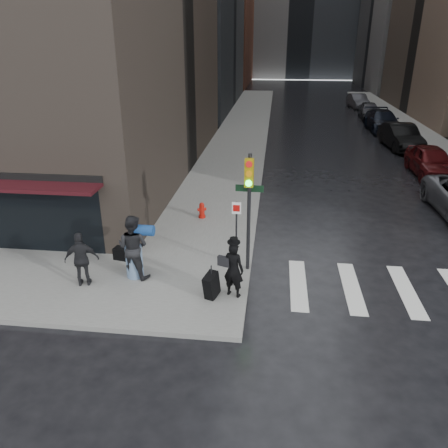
{
  "coord_description": "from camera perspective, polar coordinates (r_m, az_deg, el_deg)",
  "views": [
    {
      "loc": [
        2.59,
        -10.76,
        6.99
      ],
      "look_at": [
        1.04,
        2.38,
        1.3
      ],
      "focal_mm": 35.0,
      "sensor_mm": 36.0,
      "label": 1
    }
  ],
  "objects": [
    {
      "name": "parked_car_2",
      "position": [
        32.14,
        22.11,
        10.52
      ],
      "size": [
        2.14,
        5.11,
        1.64
      ],
      "primitive_type": "imported",
      "rotation": [
        0.0,
        0.0,
        0.08
      ],
      "color": "black",
      "rests_on": "ground"
    },
    {
      "name": "fire_hydrant",
      "position": [
        17.87,
        -2.91,
        1.73
      ],
      "size": [
        0.38,
        0.29,
        0.65
      ],
      "rotation": [
        0.0,
        0.0,
        0.4
      ],
      "color": "#A7130A",
      "rests_on": "ground"
    },
    {
      "name": "man_jeans",
      "position": [
        13.47,
        -11.8,
        -2.89
      ],
      "size": [
        1.42,
        0.99,
        2.02
      ],
      "rotation": [
        0.0,
        0.0,
        2.94
      ],
      "color": "black",
      "rests_on": "ground"
    },
    {
      "name": "man_greycoat",
      "position": [
        13.47,
        -18.07,
        -4.42
      ],
      "size": [
        1.06,
        0.64,
        1.69
      ],
      "rotation": [
        0.0,
        0.0,
        3.39
      ],
      "color": "black",
      "rests_on": "ground"
    },
    {
      "name": "parked_car_3",
      "position": [
        38.1,
        19.98,
        12.55
      ],
      "size": [
        2.36,
        5.52,
        1.58
      ],
      "primitive_type": "imported",
      "rotation": [
        0.0,
        0.0,
        0.03
      ],
      "color": "black",
      "rests_on": "ground"
    },
    {
      "name": "man_overcoat",
      "position": [
        12.31,
        0.65,
        -6.27
      ],
      "size": [
        1.2,
        0.84,
        1.85
      ],
      "rotation": [
        0.0,
        0.0,
        2.8
      ],
      "color": "black",
      "rests_on": "ground"
    },
    {
      "name": "sidewalk_left",
      "position": [
        38.48,
        2.82,
        12.88
      ],
      "size": [
        4.0,
        50.0,
        0.15
      ],
      "primitive_type": "cube",
      "color": "slate",
      "rests_on": "ground"
    },
    {
      "name": "sidewalk_right",
      "position": [
        39.91,
        22.95,
        11.5
      ],
      "size": [
        3.0,
        50.0,
        0.15
      ],
      "primitive_type": "cube",
      "color": "slate",
      "rests_on": "ground"
    },
    {
      "name": "parked_car_4",
      "position": [
        44.14,
        18.42,
        13.95
      ],
      "size": [
        1.94,
        4.3,
        1.43
      ],
      "primitive_type": "imported",
      "rotation": [
        0.0,
        0.0,
        -0.06
      ],
      "color": "#3C3C41",
      "rests_on": "ground"
    },
    {
      "name": "ground",
      "position": [
        13.09,
        -5.83,
        -9.14
      ],
      "size": [
        140.0,
        140.0,
        0.0
      ],
      "primitive_type": "plane",
      "color": "black",
      "rests_on": "ground"
    },
    {
      "name": "parked_car_1",
      "position": [
        26.36,
        25.39,
        7.43
      ],
      "size": [
        1.89,
        4.68,
        1.59
      ],
      "primitive_type": "imported",
      "rotation": [
        0.0,
        0.0,
        0.0
      ],
      "color": "#450D0F",
      "rests_on": "ground"
    },
    {
      "name": "parked_car_5",
      "position": [
        50.19,
        17.09,
        15.11
      ],
      "size": [
        1.93,
        4.48,
        1.44
      ],
      "primitive_type": "imported",
      "rotation": [
        0.0,
        0.0,
        0.1
      ],
      "color": "#39393E",
      "rests_on": "ground"
    },
    {
      "name": "traffic_light",
      "position": [
        13.02,
        3.13,
        3.39
      ],
      "size": [
        0.94,
        0.43,
        3.75
      ],
      "rotation": [
        0.0,
        0.0,
        -0.03
      ],
      "color": "black",
      "rests_on": "ground"
    },
    {
      "name": "crosswalk",
      "position": [
        14.54,
        25.75,
        -8.02
      ],
      "size": [
        8.5,
        3.0,
        0.01
      ],
      "color": "silver",
      "rests_on": "ground"
    }
  ]
}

